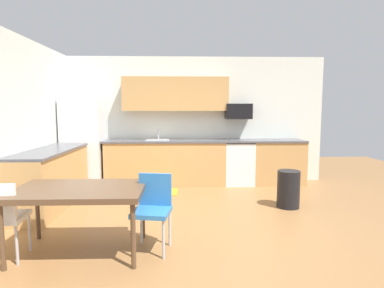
{
  "coord_description": "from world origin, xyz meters",
  "views": [
    {
      "loc": [
        -0.17,
        -4.33,
        1.59
      ],
      "look_at": [
        0.0,
        1.0,
        1.0
      ],
      "focal_mm": 29.8,
      "sensor_mm": 36.0,
      "label": 1
    }
  ],
  "objects_px": {
    "chair_far_side": "(2,215)",
    "microwave": "(238,111)",
    "trash_bin": "(288,189)",
    "refrigerator": "(84,143)",
    "chair_near_table": "(153,205)",
    "dining_table": "(79,193)",
    "oven_range": "(238,163)"
  },
  "relations": [
    {
      "from": "refrigerator",
      "to": "trash_bin",
      "type": "xyz_separation_m",
      "value": [
        3.73,
        -1.57,
        -0.6
      ]
    },
    {
      "from": "refrigerator",
      "to": "chair_near_table",
      "type": "distance_m",
      "value": 3.5
    },
    {
      "from": "chair_near_table",
      "to": "oven_range",
      "type": "bearing_deg",
      "value": 63.98
    },
    {
      "from": "refrigerator",
      "to": "chair_far_side",
      "type": "xyz_separation_m",
      "value": [
        0.15,
        -3.31,
        -0.4
      ]
    },
    {
      "from": "microwave",
      "to": "trash_bin",
      "type": "height_order",
      "value": "microwave"
    },
    {
      "from": "trash_bin",
      "to": "chair_near_table",
      "type": "bearing_deg",
      "value": -144.32
    },
    {
      "from": "refrigerator",
      "to": "chair_far_side",
      "type": "bearing_deg",
      "value": -87.42
    },
    {
      "from": "trash_bin",
      "to": "refrigerator",
      "type": "bearing_deg",
      "value": 157.16
    },
    {
      "from": "microwave",
      "to": "trash_bin",
      "type": "distance_m",
      "value": 2.21
    },
    {
      "from": "dining_table",
      "to": "chair_far_side",
      "type": "distance_m",
      "value": 0.78
    },
    {
      "from": "refrigerator",
      "to": "oven_range",
      "type": "height_order",
      "value": "refrigerator"
    },
    {
      "from": "dining_table",
      "to": "trash_bin",
      "type": "bearing_deg",
      "value": 28.46
    },
    {
      "from": "refrigerator",
      "to": "microwave",
      "type": "bearing_deg",
      "value": 3.21
    },
    {
      "from": "microwave",
      "to": "refrigerator",
      "type": "bearing_deg",
      "value": -176.79
    },
    {
      "from": "microwave",
      "to": "dining_table",
      "type": "height_order",
      "value": "microwave"
    },
    {
      "from": "microwave",
      "to": "chair_far_side",
      "type": "relative_size",
      "value": 0.64
    },
    {
      "from": "refrigerator",
      "to": "chair_far_side",
      "type": "distance_m",
      "value": 3.34
    },
    {
      "from": "chair_far_side",
      "to": "microwave",
      "type": "bearing_deg",
      "value": 48.8
    },
    {
      "from": "chair_near_table",
      "to": "chair_far_side",
      "type": "bearing_deg",
      "value": -170.03
    },
    {
      "from": "chair_near_table",
      "to": "microwave",
      "type": "bearing_deg",
      "value": 64.68
    },
    {
      "from": "oven_range",
      "to": "trash_bin",
      "type": "xyz_separation_m",
      "value": [
        0.52,
        -1.65,
        -0.16
      ]
    },
    {
      "from": "chair_near_table",
      "to": "chair_far_side",
      "type": "relative_size",
      "value": 1.0
    },
    {
      "from": "microwave",
      "to": "oven_range",
      "type": "bearing_deg",
      "value": -90.0
    },
    {
      "from": "microwave",
      "to": "chair_near_table",
      "type": "xyz_separation_m",
      "value": [
        -1.52,
        -3.22,
        -1.03
      ]
    },
    {
      "from": "dining_table",
      "to": "trash_bin",
      "type": "height_order",
      "value": "dining_table"
    },
    {
      "from": "trash_bin",
      "to": "chair_far_side",
      "type": "bearing_deg",
      "value": -154.08
    },
    {
      "from": "refrigerator",
      "to": "dining_table",
      "type": "bearing_deg",
      "value": -74.13
    },
    {
      "from": "oven_range",
      "to": "microwave",
      "type": "bearing_deg",
      "value": 90.0
    },
    {
      "from": "microwave",
      "to": "chair_far_side",
      "type": "distance_m",
      "value": 4.75
    },
    {
      "from": "dining_table",
      "to": "chair_near_table",
      "type": "bearing_deg",
      "value": 5.13
    },
    {
      "from": "refrigerator",
      "to": "trash_bin",
      "type": "distance_m",
      "value": 4.09
    },
    {
      "from": "chair_far_side",
      "to": "trash_bin",
      "type": "xyz_separation_m",
      "value": [
        3.58,
        1.74,
        -0.2
      ]
    }
  ]
}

